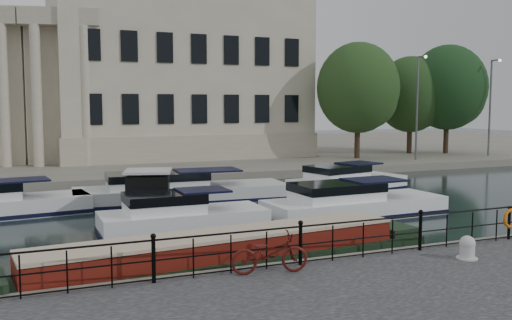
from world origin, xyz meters
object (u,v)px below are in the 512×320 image
Objects in this scene: bicycle at (270,253)px; mooring_bollard at (467,248)px; narrowboat at (223,261)px; harbour_hut at (148,197)px; life_ring_post at (511,219)px.

bicycle is 5.75m from mooring_bollard.
harbour_hut is (-0.24, 8.77, 0.59)m from narrowboat.
narrowboat is 4.49× the size of harbour_hut.
narrowboat is at bearing 168.56° from life_ring_post.
bicycle is 2.36m from narrowboat.
narrowboat is (-0.49, 2.19, -0.71)m from bicycle.
bicycle is 8.65m from life_ring_post.
mooring_bollard is at bearing -32.30° from narrowboat.
mooring_bollard is 0.21× the size of harbour_hut.
harbour_hut reaches higher than mooring_bollard.
mooring_bollard is 0.62× the size of life_ring_post.
harbour_hut is (-9.37, 10.61, -0.27)m from life_ring_post.
harbour_hut is at bearing 118.35° from mooring_bollard.
mooring_bollard is 13.48m from harbour_hut.
narrowboat is 8.79m from harbour_hut.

